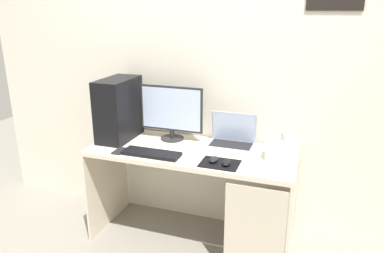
{
  "coord_description": "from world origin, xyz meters",
  "views": [
    {
      "loc": [
        0.83,
        -2.37,
        1.76
      ],
      "look_at": [
        0.0,
        0.0,
        0.94
      ],
      "focal_mm": 34.2,
      "sensor_mm": 36.0,
      "label": 1
    }
  ],
  "objects_px": {
    "projector": "(281,151)",
    "keyboard": "(151,153)",
    "laptop": "(232,139)",
    "monitor": "(171,112)",
    "speaker": "(286,142)",
    "mouse_left": "(214,159)",
    "cell_phone": "(120,151)",
    "mouse_right": "(227,163)",
    "pc_tower": "(119,109)"
  },
  "relations": [
    {
      "from": "pc_tower",
      "to": "projector",
      "type": "bearing_deg",
      "value": -0.17
    },
    {
      "from": "mouse_right",
      "to": "cell_phone",
      "type": "relative_size",
      "value": 0.74
    },
    {
      "from": "projector",
      "to": "mouse_right",
      "type": "bearing_deg",
      "value": -143.25
    },
    {
      "from": "monitor",
      "to": "keyboard",
      "type": "xyz_separation_m",
      "value": [
        -0.01,
        -0.35,
        -0.21
      ]
    },
    {
      "from": "monitor",
      "to": "cell_phone",
      "type": "xyz_separation_m",
      "value": [
        -0.26,
        -0.37,
        -0.22
      ]
    },
    {
      "from": "keyboard",
      "to": "mouse_right",
      "type": "relative_size",
      "value": 4.38
    },
    {
      "from": "monitor",
      "to": "laptop",
      "type": "distance_m",
      "value": 0.51
    },
    {
      "from": "mouse_left",
      "to": "cell_phone",
      "type": "relative_size",
      "value": 0.74
    },
    {
      "from": "speaker",
      "to": "mouse_left",
      "type": "distance_m",
      "value": 0.58
    },
    {
      "from": "speaker",
      "to": "keyboard",
      "type": "height_order",
      "value": "speaker"
    },
    {
      "from": "projector",
      "to": "pc_tower",
      "type": "bearing_deg",
      "value": 179.83
    },
    {
      "from": "monitor",
      "to": "mouse_left",
      "type": "bearing_deg",
      "value": -36.74
    },
    {
      "from": "monitor",
      "to": "mouse_right",
      "type": "xyz_separation_m",
      "value": [
        0.54,
        -0.35,
        -0.2
      ]
    },
    {
      "from": "projector",
      "to": "cell_phone",
      "type": "xyz_separation_m",
      "value": [
        -1.12,
        -0.26,
        -0.05
      ]
    },
    {
      "from": "pc_tower",
      "to": "mouse_left",
      "type": "relative_size",
      "value": 5.03
    },
    {
      "from": "mouse_right",
      "to": "laptop",
      "type": "bearing_deg",
      "value": 98.42
    },
    {
      "from": "monitor",
      "to": "projector",
      "type": "relative_size",
      "value": 2.54
    },
    {
      "from": "keyboard",
      "to": "cell_phone",
      "type": "distance_m",
      "value": 0.25
    },
    {
      "from": "mouse_left",
      "to": "mouse_right",
      "type": "relative_size",
      "value": 1.0
    },
    {
      "from": "pc_tower",
      "to": "mouse_right",
      "type": "height_order",
      "value": "pc_tower"
    },
    {
      "from": "monitor",
      "to": "mouse_right",
      "type": "distance_m",
      "value": 0.67
    },
    {
      "from": "mouse_left",
      "to": "mouse_right",
      "type": "xyz_separation_m",
      "value": [
        0.09,
        -0.03,
        0.0
      ]
    },
    {
      "from": "keyboard",
      "to": "monitor",
      "type": "bearing_deg",
      "value": 87.72
    },
    {
      "from": "pc_tower",
      "to": "projector",
      "type": "xyz_separation_m",
      "value": [
        1.26,
        -0.0,
        -0.19
      ]
    },
    {
      "from": "speaker",
      "to": "mouse_right",
      "type": "xyz_separation_m",
      "value": [
        -0.34,
        -0.4,
        -0.05
      ]
    },
    {
      "from": "projector",
      "to": "cell_phone",
      "type": "distance_m",
      "value": 1.15
    },
    {
      "from": "laptop",
      "to": "keyboard",
      "type": "xyz_separation_m",
      "value": [
        -0.49,
        -0.37,
        -0.04
      ]
    },
    {
      "from": "projector",
      "to": "mouse_right",
      "type": "relative_size",
      "value": 2.08
    },
    {
      "from": "projector",
      "to": "keyboard",
      "type": "relative_size",
      "value": 0.48
    },
    {
      "from": "laptop",
      "to": "speaker",
      "type": "xyz_separation_m",
      "value": [
        0.4,
        0.02,
        0.02
      ]
    },
    {
      "from": "projector",
      "to": "keyboard",
      "type": "height_order",
      "value": "projector"
    },
    {
      "from": "laptop",
      "to": "cell_phone",
      "type": "distance_m",
      "value": 0.84
    },
    {
      "from": "laptop",
      "to": "mouse_left",
      "type": "xyz_separation_m",
      "value": [
        -0.04,
        -0.35,
        -0.03
      ]
    },
    {
      "from": "speaker",
      "to": "keyboard",
      "type": "distance_m",
      "value": 0.98
    },
    {
      "from": "projector",
      "to": "mouse_right",
      "type": "height_order",
      "value": "projector"
    },
    {
      "from": "speaker",
      "to": "projector",
      "type": "distance_m",
      "value": 0.16
    },
    {
      "from": "speaker",
      "to": "mouse_left",
      "type": "xyz_separation_m",
      "value": [
        -0.44,
        -0.38,
        -0.05
      ]
    },
    {
      "from": "pc_tower",
      "to": "monitor",
      "type": "height_order",
      "value": "pc_tower"
    },
    {
      "from": "pc_tower",
      "to": "monitor",
      "type": "relative_size",
      "value": 0.95
    },
    {
      "from": "monitor",
      "to": "projector",
      "type": "bearing_deg",
      "value": -7.37
    },
    {
      "from": "mouse_right",
      "to": "speaker",
      "type": "bearing_deg",
      "value": 49.42
    },
    {
      "from": "monitor",
      "to": "cell_phone",
      "type": "relative_size",
      "value": 3.91
    },
    {
      "from": "monitor",
      "to": "pc_tower",
      "type": "bearing_deg",
      "value": -164.98
    },
    {
      "from": "monitor",
      "to": "laptop",
      "type": "xyz_separation_m",
      "value": [
        0.48,
        0.03,
        -0.17
      ]
    },
    {
      "from": "keyboard",
      "to": "cell_phone",
      "type": "xyz_separation_m",
      "value": [
        -0.25,
        -0.02,
        -0.01
      ]
    },
    {
      "from": "pc_tower",
      "to": "keyboard",
      "type": "bearing_deg",
      "value": -31.91
    },
    {
      "from": "keyboard",
      "to": "pc_tower",
      "type": "bearing_deg",
      "value": 148.09
    },
    {
      "from": "laptop",
      "to": "projector",
      "type": "distance_m",
      "value": 0.41
    },
    {
      "from": "monitor",
      "to": "mouse_right",
      "type": "height_order",
      "value": "monitor"
    },
    {
      "from": "speaker",
      "to": "mouse_right",
      "type": "height_order",
      "value": "speaker"
    }
  ]
}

